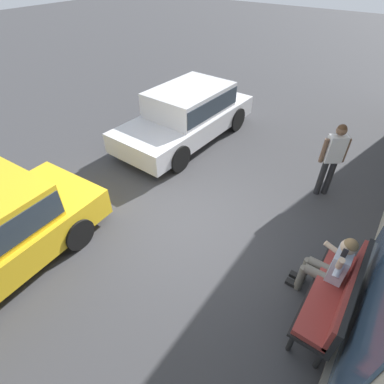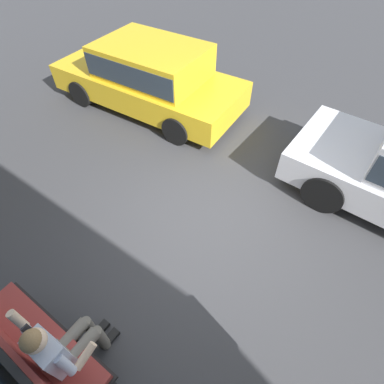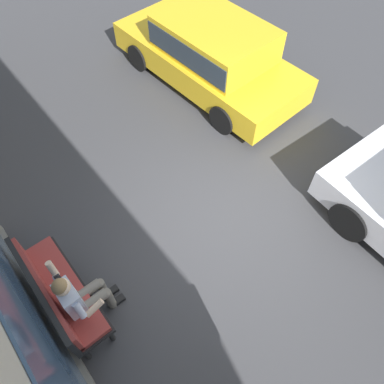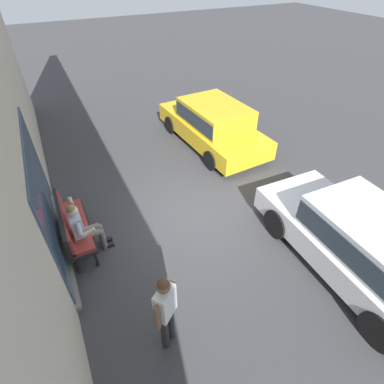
# 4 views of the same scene
# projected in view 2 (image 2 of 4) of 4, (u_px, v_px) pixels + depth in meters

# --- Properties ---
(ground_plane) EXTENTS (60.00, 60.00, 0.00)m
(ground_plane) POSITION_uv_depth(u_px,v_px,m) (206.00, 219.00, 5.05)
(ground_plane) COLOR #38383A
(bench) EXTENTS (1.79, 0.55, 1.04)m
(bench) POSITION_uv_depth(u_px,v_px,m) (30.00, 350.00, 3.16)
(bench) COLOR black
(bench) RESTS_ON ground_plane
(person_on_phone) EXTENTS (0.73, 0.74, 1.37)m
(person_on_phone) POSITION_uv_depth(u_px,v_px,m) (62.00, 346.00, 3.07)
(person_on_phone) COLOR #6B665B
(person_on_phone) RESTS_ON ground_plane
(parked_car_mid) EXTENTS (4.51, 2.12, 1.46)m
(parked_car_mid) POSITION_uv_depth(u_px,v_px,m) (150.00, 75.00, 6.75)
(parked_car_mid) COLOR gold
(parked_car_mid) RESTS_ON ground_plane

